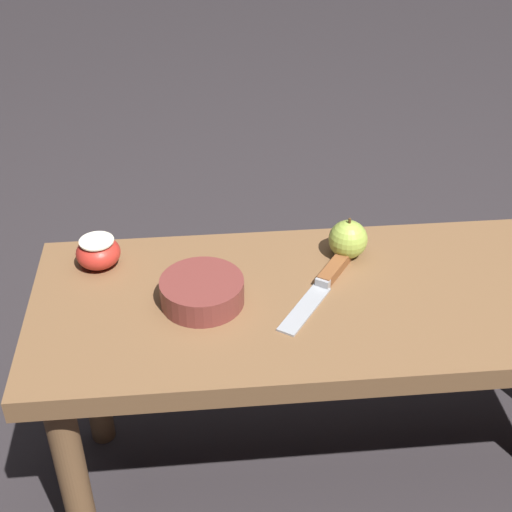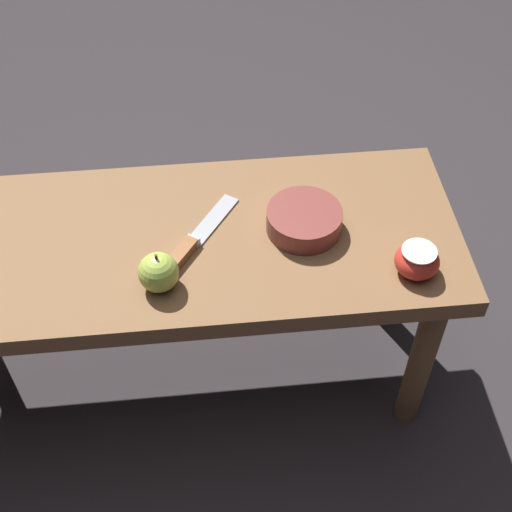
% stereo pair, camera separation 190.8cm
% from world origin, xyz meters
% --- Properties ---
extents(ground_plane, '(8.00, 8.00, 0.00)m').
position_xyz_m(ground_plane, '(0.00, 0.00, 0.00)').
color(ground_plane, '#2D282B').
extents(wooden_bench, '(1.11, 0.42, 0.48)m').
position_xyz_m(wooden_bench, '(0.00, 0.00, 0.41)').
color(wooden_bench, brown).
rests_on(wooden_bench, ground_plane).
extents(knife, '(0.16, 0.22, 0.02)m').
position_xyz_m(knife, '(-0.04, 0.03, 0.49)').
color(knife, '#9EA0A5').
rests_on(knife, wooden_bench).
extents(apple_whole, '(0.07, 0.07, 0.08)m').
position_xyz_m(apple_whole, '(0.01, 0.11, 0.52)').
color(apple_whole, '#9EB747').
rests_on(apple_whole, wooden_bench).
extents(apple_cut, '(0.08, 0.08, 0.05)m').
position_xyz_m(apple_cut, '(-0.44, 0.13, 0.51)').
color(apple_cut, red).
rests_on(apple_cut, wooden_bench).
extents(bowl, '(0.14, 0.14, 0.04)m').
position_xyz_m(bowl, '(-0.26, -0.00, 0.50)').
color(bowl, brown).
rests_on(bowl, wooden_bench).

